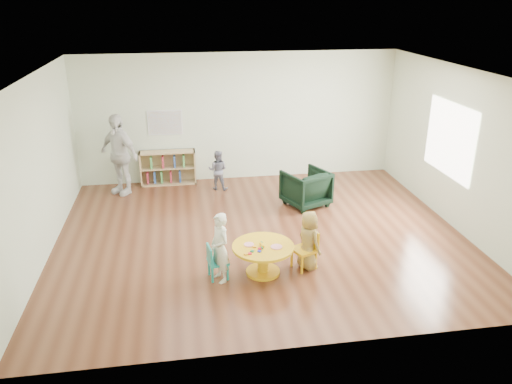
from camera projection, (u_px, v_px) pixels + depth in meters
The scene contains 11 objects.
room at pixel (262, 130), 8.03m from camera, with size 7.10×7.00×2.80m.
activity_table at pixel (263, 254), 7.44m from camera, with size 0.93×0.93×0.51m.
kid_chair_left at pixel (215, 261), 7.32m from camera, with size 0.33×0.33×0.53m.
kid_chair_right at pixel (307, 248), 7.60m from camera, with size 0.43×0.43×0.61m.
bookshelf at pixel (167, 168), 10.98m from camera, with size 1.20×0.30×0.75m.
alphabet_poster at pixel (165, 123), 10.73m from camera, with size 0.74×0.01×0.54m.
armchair at pixel (306, 188), 9.85m from camera, with size 0.77×0.80×0.72m, color black.
child_left at pixel (220, 248), 7.18m from camera, with size 0.39×0.25×1.06m, color white.
child_right at pixel (309, 240), 7.53m from camera, with size 0.46×0.30×0.93m, color yellow.
toddler at pixel (218, 170), 10.63m from camera, with size 0.42×0.33×0.86m, color #161938.
adult_caretaker at pixel (119, 154), 10.28m from camera, with size 0.99×0.41×1.70m, color white.
Camera 1 is at (-1.30, -7.71, 3.94)m, focal length 35.00 mm.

